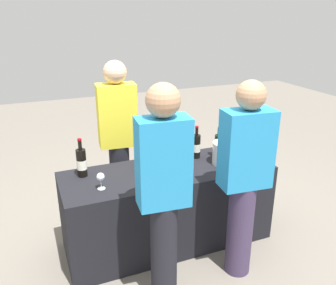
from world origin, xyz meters
TOP-DOWN VIEW (x-y plane):
  - ground_plane at (0.00, 0.00)m, footprint 12.00×12.00m
  - tasting_table at (0.00, 0.00)m, footprint 1.81×0.64m
  - wine_bottle_0 at (-0.70, 0.16)m, footprint 0.08×0.08m
  - wine_bottle_1 at (-0.18, 0.10)m, footprint 0.07×0.07m
  - wine_bottle_2 at (-0.08, 0.12)m, footprint 0.07×0.07m
  - wine_bottle_3 at (0.07, 0.06)m, footprint 0.08×0.08m
  - wine_bottle_4 at (0.34, 0.15)m, footprint 0.07×0.07m
  - wine_bottle_5 at (0.54, 0.09)m, footprint 0.07×0.07m
  - wine_bottle_6 at (0.70, 0.14)m, footprint 0.08×0.08m
  - wine_glass_0 at (-0.60, -0.12)m, footprint 0.06×0.06m
  - wine_glass_1 at (-0.12, -0.16)m, footprint 0.07×0.07m
  - wine_glass_2 at (0.03, -0.15)m, footprint 0.08×0.08m
  - wine_glass_3 at (0.54, -0.14)m, footprint 0.07×0.07m
  - ice_bucket at (0.53, -0.07)m, footprint 0.24×0.24m
  - server_pouring at (-0.28, 0.57)m, footprint 0.37×0.23m
  - guest_0 at (-0.29, -0.63)m, footprint 0.36×0.22m
  - guest_1 at (0.38, -0.58)m, footprint 0.39×0.24m

SIDE VIEW (x-z plane):
  - ground_plane at x=0.00m, z-range 0.00..0.00m
  - tasting_table at x=0.00m, z-range 0.00..0.72m
  - wine_glass_0 at x=-0.60m, z-range 0.75..0.88m
  - wine_glass_2 at x=0.03m, z-range 0.75..0.89m
  - ice_bucket at x=0.53m, z-range 0.72..0.92m
  - wine_bottle_6 at x=0.70m, z-range 0.68..0.97m
  - wine_glass_1 at x=-0.12m, z-range 0.76..0.90m
  - wine_bottle_3 at x=0.07m, z-range 0.68..0.98m
  - wine_glass_3 at x=0.54m, z-range 0.76..0.90m
  - wine_bottle_5 at x=0.54m, z-range 0.68..0.98m
  - wine_bottle_4 at x=0.34m, z-range 0.68..0.99m
  - wine_bottle_1 at x=-0.18m, z-range 0.67..1.00m
  - wine_bottle_0 at x=-0.70m, z-range 0.68..1.01m
  - wine_bottle_2 at x=-0.08m, z-range 0.68..1.01m
  - guest_1 at x=0.38m, z-range 0.07..1.64m
  - server_pouring at x=-0.28m, z-range 0.08..1.67m
  - guest_0 at x=-0.29m, z-range 0.09..1.70m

